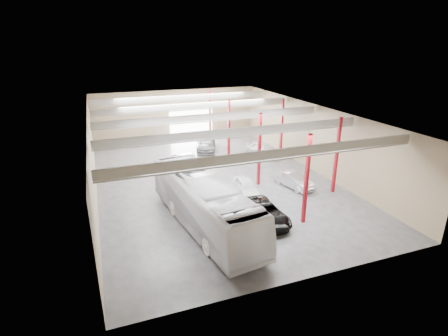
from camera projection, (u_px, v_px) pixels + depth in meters
depot_shell at (214, 132)px, 33.28m from camera, size 22.12×32.12×7.06m
coach_bus at (204, 202)px, 25.81m from camera, size 5.09×14.20×3.87m
black_sedan at (265, 213)px, 26.78m from camera, size 2.50×5.38×1.49m
car_row_a at (246, 187)px, 31.61m from camera, size 2.05×4.34×1.43m
car_row_b at (188, 162)px, 37.73m from camera, size 2.58×4.87×1.53m
car_row_c at (206, 143)px, 44.45m from camera, size 4.07×6.20×1.67m
car_right_near at (294, 180)px, 33.14m from camera, size 2.41×4.56×1.43m
car_right_far at (264, 149)px, 42.13m from camera, size 3.40×5.23×1.65m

